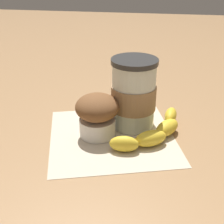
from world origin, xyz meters
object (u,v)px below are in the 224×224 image
banana (155,131)px  muffin (97,114)px  coffee_cup (134,94)px  sugar_packet (96,102)px

banana → muffin: bearing=-87.7°
coffee_cup → muffin: size_ratio=1.67×
muffin → banana: muffin is taller
banana → sugar_packet: size_ratio=3.46×
banana → sugar_packet: 0.21m
muffin → banana: (-0.00, 0.12, -0.03)m
banana → sugar_packet: (-0.15, -0.15, -0.01)m
coffee_cup → sugar_packet: (-0.10, -0.10, -0.07)m
muffin → sugar_packet: size_ratio=1.79×
coffee_cup → muffin: 0.09m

